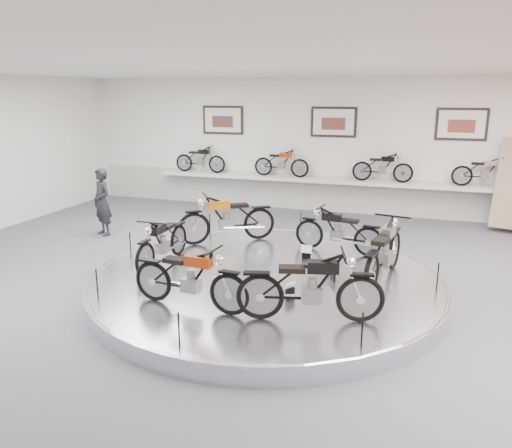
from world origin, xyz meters
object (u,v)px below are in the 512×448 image
(display_platform, at_px, (266,282))
(bike_e, at_px, (190,277))
(bike_c, at_px, (227,218))
(bike_f, at_px, (310,286))
(bike_a, at_px, (384,252))
(bike_d, at_px, (163,241))
(visitor, at_px, (102,202))
(bike_b, at_px, (338,230))
(shelf, at_px, (330,181))

(display_platform, distance_m, bike_e, 1.98)
(bike_c, xyz_separation_m, bike_e, (0.76, -3.46, -0.05))
(bike_e, xyz_separation_m, bike_f, (1.84, 0.13, 0.03))
(bike_c, height_order, bike_f, bike_c)
(bike_a, distance_m, bike_c, 3.75)
(bike_d, relative_size, bike_e, 0.97)
(visitor, bearing_deg, bike_b, 24.32)
(display_platform, height_order, bike_d, bike_d)
(shelf, height_order, visitor, visitor)
(bike_f, bearing_deg, bike_d, 140.16)
(bike_f, bearing_deg, bike_e, 169.39)
(bike_a, relative_size, bike_d, 1.15)
(display_platform, bearing_deg, bike_e, -111.44)
(bike_a, xyz_separation_m, bike_e, (-2.73, -2.06, -0.06))
(shelf, distance_m, visitor, 6.53)
(bike_b, height_order, bike_e, bike_e)
(bike_b, distance_m, bike_d, 3.59)
(display_platform, xyz_separation_m, bike_a, (2.04, 0.32, 0.71))
(shelf, bearing_deg, bike_b, -77.62)
(bike_b, relative_size, bike_f, 0.88)
(bike_a, height_order, bike_e, bike_a)
(bike_b, bearing_deg, bike_e, 73.18)
(bike_c, xyz_separation_m, visitor, (-3.60, 0.54, 0.01))
(bike_e, bearing_deg, bike_c, 107.44)
(bike_e, bearing_deg, visitor, 142.55)
(bike_a, distance_m, visitor, 7.35)
(shelf, distance_m, bike_c, 4.90)
(bike_a, bearing_deg, bike_d, 106.28)
(bike_d, bearing_deg, shelf, 162.79)
(shelf, xyz_separation_m, visitor, (-5.04, -4.14, -0.14))
(bike_d, bearing_deg, display_platform, 93.25)
(display_platform, bearing_deg, bike_d, -176.98)
(bike_b, height_order, bike_c, bike_c)
(bike_c, relative_size, bike_e, 1.10)
(display_platform, height_order, bike_f, bike_f)
(display_platform, relative_size, bike_e, 3.77)
(display_platform, relative_size, bike_f, 3.53)
(bike_e, height_order, bike_f, bike_f)
(display_platform, height_order, bike_e, bike_e)
(bike_d, xyz_separation_m, visitor, (-3.00, 2.37, 0.07))
(shelf, distance_m, bike_d, 6.82)
(bike_b, relative_size, bike_c, 0.86)
(display_platform, bearing_deg, bike_a, 8.81)
(visitor, bearing_deg, display_platform, 4.89)
(bike_c, bearing_deg, bike_d, 35.62)
(bike_a, bearing_deg, visitor, 85.00)
(bike_f, bearing_deg, visitor, 133.33)
(bike_f, distance_m, visitor, 7.31)
(display_platform, height_order, shelf, shelf)
(bike_b, distance_m, bike_e, 3.90)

